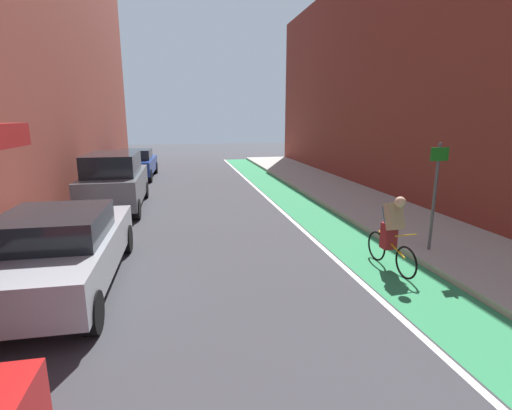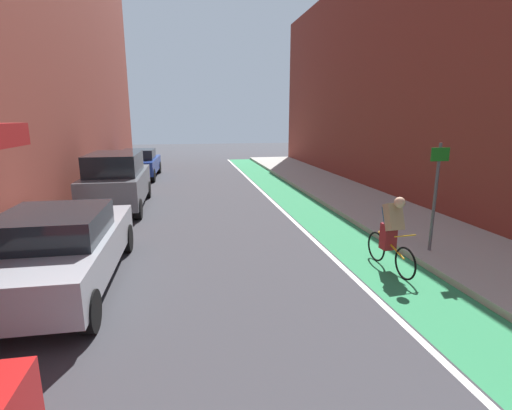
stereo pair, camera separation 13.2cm
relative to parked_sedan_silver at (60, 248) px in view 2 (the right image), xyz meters
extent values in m
plane|color=#38383D|center=(3.14, 2.74, -0.79)|extent=(74.82, 74.82, 0.00)
cube|color=#2D8451|center=(6.54, 4.74, -0.79)|extent=(1.60, 34.01, 0.00)
cube|color=white|center=(5.64, 4.74, -0.79)|extent=(0.12, 34.01, 0.00)
cube|color=#A8A59E|center=(8.88, 4.74, -0.72)|extent=(3.09, 34.01, 0.14)
cube|color=brown|center=(11.63, 6.74, 4.12)|extent=(2.40, 30.01, 9.81)
cube|color=#9EA0A8|center=(0.00, 0.05, -0.11)|extent=(1.99, 4.71, 0.70)
cube|color=black|center=(0.00, -0.18, 0.47)|extent=(1.72, 1.99, 0.55)
cylinder|color=black|center=(-0.86, 1.85, -0.46)|extent=(0.23, 0.66, 0.66)
cylinder|color=black|center=(0.91, 1.83, -0.46)|extent=(0.23, 0.66, 0.66)
cylinder|color=black|center=(0.86, -1.75, -0.46)|extent=(0.23, 0.66, 0.66)
cube|color=#595B60|center=(0.00, 6.57, 0.02)|extent=(1.84, 4.50, 0.95)
cube|color=black|center=(0.00, 6.35, 0.82)|extent=(1.62, 2.70, 0.75)
cylinder|color=black|center=(-0.84, 8.27, -0.46)|extent=(0.22, 0.66, 0.66)
cylinder|color=black|center=(0.84, 8.27, -0.46)|extent=(0.22, 0.66, 0.66)
cylinder|color=black|center=(-0.84, 4.87, -0.46)|extent=(0.22, 0.66, 0.66)
cylinder|color=black|center=(0.84, 4.88, -0.46)|extent=(0.22, 0.66, 0.66)
cube|color=navy|center=(0.00, 13.72, -0.11)|extent=(1.92, 4.33, 0.70)
cube|color=black|center=(-0.01, 13.51, 0.47)|extent=(1.62, 1.85, 0.55)
cylinder|color=black|center=(-0.75, 15.34, -0.46)|extent=(0.24, 0.67, 0.66)
cylinder|color=black|center=(0.86, 15.28, -0.46)|extent=(0.24, 0.67, 0.66)
cylinder|color=black|center=(-0.86, 12.17, -0.46)|extent=(0.24, 0.67, 0.66)
cylinder|color=black|center=(0.76, 12.11, -0.46)|extent=(0.24, 0.67, 0.66)
torus|color=black|center=(6.59, -0.89, -0.45)|extent=(0.08, 0.67, 0.67)
torus|color=black|center=(6.52, 0.16, -0.45)|extent=(0.08, 0.67, 0.67)
cylinder|color=gold|center=(6.56, -0.36, -0.23)|extent=(0.10, 0.96, 0.33)
cylinder|color=gold|center=(6.55, -0.18, -0.15)|extent=(0.04, 0.12, 0.55)
cylinder|color=gold|center=(6.59, -0.81, 0.10)|extent=(0.48, 0.06, 0.02)
cube|color=maroon|center=(6.55, -0.26, -0.08)|extent=(0.30, 0.26, 0.56)
cube|color=tan|center=(6.56, -0.39, 0.38)|extent=(0.35, 0.42, 0.60)
sphere|color=tan|center=(6.57, -0.54, 0.72)|extent=(0.22, 0.22, 0.22)
cube|color=#1E598C|center=(6.55, -0.26, 0.40)|extent=(0.28, 0.29, 0.39)
cylinder|color=#4C4C51|center=(7.90, 0.20, 0.59)|extent=(0.07, 0.07, 2.48)
cube|color=#19721E|center=(7.90, 0.18, 1.59)|extent=(0.44, 0.03, 0.30)
camera|label=1|loc=(2.24, -7.26, 2.38)|focal=26.58mm
camera|label=2|loc=(2.36, -7.29, 2.38)|focal=26.58mm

